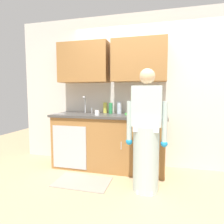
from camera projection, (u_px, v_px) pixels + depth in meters
ground_plane at (134, 190)px, 2.59m from camera, size 9.00×9.00×0.00m
kitchen_wall_with_uppers at (135, 84)px, 3.44m from camera, size 4.80×0.44×2.70m
counter_cabinet at (109, 142)px, 3.36m from camera, size 1.90×0.62×0.90m
countertop at (109, 116)px, 3.31m from camera, size 1.96×0.66×0.04m
sink at (84, 115)px, 3.43m from camera, size 0.50×0.36×0.35m
person_at_sink at (146, 140)px, 2.54m from camera, size 0.55×0.34×1.62m
floor_mat at (83, 182)px, 2.83m from camera, size 0.80×0.50×0.01m
bottle_dish_liquid at (105, 108)px, 3.57m from camera, size 0.07×0.07×0.19m
bottle_water_tall at (119, 108)px, 3.45m from camera, size 0.08×0.08×0.21m
bottle_cleaner_spray at (111, 108)px, 3.46m from camera, size 0.07×0.07×0.19m
cup_by_sink at (97, 113)px, 3.18m from camera, size 0.08×0.08×0.09m
knife_on_counter at (59, 114)px, 3.43m from camera, size 0.24×0.05×0.01m
sponge at (128, 114)px, 3.26m from camera, size 0.11×0.07×0.03m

